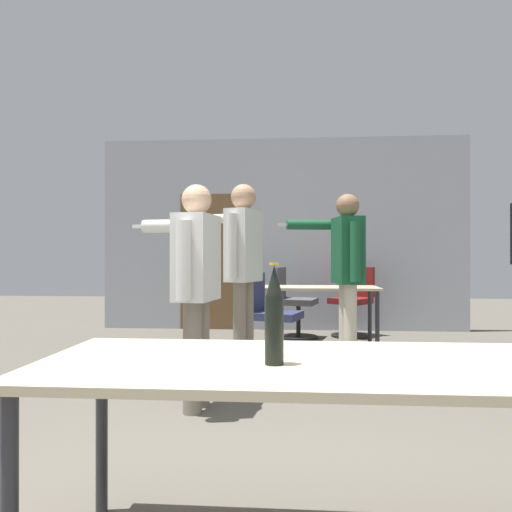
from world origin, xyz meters
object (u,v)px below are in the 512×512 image
object	(u,v)px
person_near_casual	(242,257)
beer_bottle	(274,317)
office_chair_near_pushed	(293,304)
office_chair_far_left	(353,303)
office_chair_far_right	(271,318)
person_left_plaid	(195,274)
person_far_watching	(346,262)

from	to	relation	value
person_near_casual	beer_bottle	size ratio (longest dim) A/B	5.26
office_chair_near_pushed	office_chair_far_left	size ratio (longest dim) A/B	1.00
office_chair_far_right	beer_bottle	bearing A→B (deg)	19.69
person_left_plaid	person_far_watching	world-z (taller)	person_far_watching
office_chair_far_left	person_far_watching	bearing A→B (deg)	118.31
beer_bottle	person_far_watching	bearing A→B (deg)	80.08
person_far_watching	person_near_casual	bearing A→B (deg)	96.75
person_far_watching	office_chair_far_left	distance (m)	2.13
person_near_casual	office_chair_far_right	size ratio (longest dim) A/B	1.94
person_far_watching	office_chair_near_pushed	size ratio (longest dim) A/B	1.80
office_chair_far_right	person_left_plaid	bearing A→B (deg)	3.22
person_near_casual	person_far_watching	distance (m)	1.04
person_left_plaid	person_far_watching	bearing A→B (deg)	-32.48
person_far_watching	office_chair_far_right	distance (m)	1.08
person_near_casual	office_chair_far_left	bearing A→B (deg)	-9.51
person_far_watching	person_left_plaid	bearing A→B (deg)	129.91
person_left_plaid	person_near_casual	world-z (taller)	person_near_casual
office_chair_near_pushed	person_near_casual	bearing A→B (deg)	1.50
office_chair_near_pushed	office_chair_far_right	bearing A→B (deg)	4.36
office_chair_far_left	beer_bottle	world-z (taller)	beer_bottle
person_left_plaid	person_near_casual	distance (m)	1.17
office_chair_far_right	person_far_watching	bearing A→B (deg)	75.50
person_far_watching	office_chair_far_right	bearing A→B (deg)	48.98
person_far_watching	office_chair_far_right	xyz separation A→B (m)	(-0.76, 0.46, -0.61)
person_left_plaid	beer_bottle	size ratio (longest dim) A/B	4.77
person_left_plaid	person_near_casual	size ratio (longest dim) A/B	0.91
office_chair_near_pushed	person_left_plaid	bearing A→B (deg)	2.09
office_chair_far_left	person_left_plaid	bearing A→B (deg)	103.00
person_near_casual	office_chair_far_left	distance (m)	2.73
person_near_casual	beer_bottle	world-z (taller)	person_near_casual
person_left_plaid	person_far_watching	xyz separation A→B (m)	(1.22, 1.43, 0.07)
person_left_plaid	office_chair_far_right	xyz separation A→B (m)	(0.46, 1.90, -0.54)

